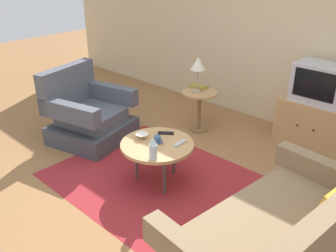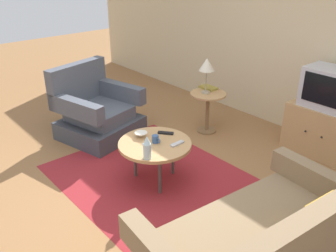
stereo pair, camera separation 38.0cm
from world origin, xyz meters
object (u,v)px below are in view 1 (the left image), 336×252
bowl (142,136)px  tv_remote_silver (180,143)px  side_table (199,103)px  mug (158,140)px  coffee_table (157,146)px  television (321,83)px  armchair (88,116)px  book (199,86)px  tv_stand (314,123)px  table_lamp (198,64)px  vase (153,149)px  couch (280,240)px  tv_remote_dark (166,133)px

bowl → tv_remote_silver: bearing=25.2°
side_table → tv_remote_silver: size_ratio=3.45×
mug → tv_remote_silver: mug is taller
coffee_table → television: television is taller
coffee_table → mug: mug is taller
armchair → book: armchair is taller
tv_stand → mug: 2.13m
tv_stand → bowl: 2.25m
book → tv_stand: bearing=20.2°
bowl → side_table: bearing=102.1°
bowl → coffee_table: bearing=9.1°
bowl → tv_remote_silver: bowl is taller
table_lamp → vase: table_lamp is taller
tv_remote_silver → tv_stand: bearing=158.0°
book → vase: bearing=-64.0°
side_table → book: book is taller
couch → coffee_table: couch is taller
tv_remote_dark → tv_remote_silver: same height
television → table_lamp: bearing=-154.3°
armchair → tv_remote_silver: armchair is taller
table_lamp → vase: 1.73m
bowl → mug: bearing=10.6°
coffee_table → television: bearing=66.2°
table_lamp → bowl: size_ratio=3.49×
vase → mug: (-0.20, 0.26, -0.07)m
coffee_table → tv_remote_dark: 0.24m
tv_remote_silver → book: size_ratio=0.68×
table_lamp → tv_remote_dark: table_lamp is taller
vase → tv_remote_silver: bearing=92.3°
television → book: television is taller
bowl → tv_remote_dark: size_ratio=0.83×
armchair → mug: (1.39, -0.10, 0.19)m
tv_remote_dark → book: bearing=75.5°
coffee_table → vase: size_ratio=3.22×
vase → coffee_table: bearing=128.1°
table_lamp → book: table_lamp is taller
armchair → couch: size_ratio=0.60×
armchair → television: bearing=115.8°
tv_stand → book: tv_stand is taller
coffee_table → television: (0.85, 1.94, 0.41)m
side_table → coffee_table: bearing=-69.7°
coffee_table → side_table: side_table is taller
television → book: (-1.46, -0.51, -0.26)m
armchair → vase: bearing=63.7°
table_lamp → vase: size_ratio=1.99×
armchair → book: bearing=136.1°
mug → tv_remote_dark: bearing=112.2°
bowl → book: 1.52m
side_table → book: 0.25m
television → mug: television is taller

